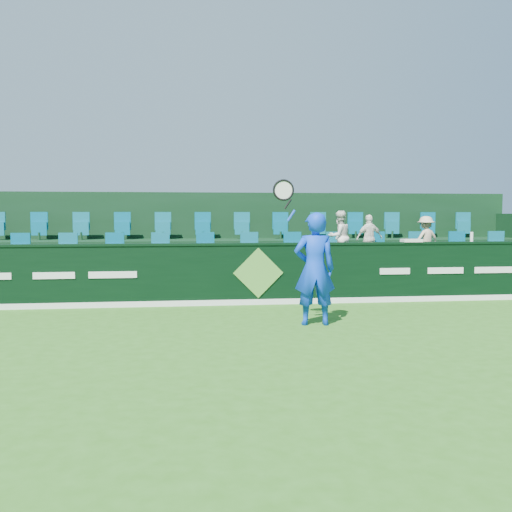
{
  "coord_description": "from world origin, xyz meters",
  "views": [
    {
      "loc": [
        -1.6,
        -8.36,
        1.96
      ],
      "look_at": [
        -0.19,
        2.8,
        1.15
      ],
      "focal_mm": 40.0,
      "sensor_mm": 36.0,
      "label": 1
    }
  ],
  "objects": [
    {
      "name": "stand_tier_front",
      "position": [
        0.0,
        5.1,
        0.4
      ],
      "size": [
        16.0,
        2.0,
        0.8
      ],
      "primitive_type": "cube",
      "color": "black",
      "rests_on": "ground"
    },
    {
      "name": "spectator_middle",
      "position": [
        2.91,
        5.12,
        1.39
      ],
      "size": [
        0.72,
        0.39,
        1.17
      ],
      "primitive_type": "imported",
      "rotation": [
        0.0,
        0.0,
        3.29
      ],
      "color": "white",
      "rests_on": "stand_tier_front"
    },
    {
      "name": "seat_row_back",
      "position": [
        0.0,
        7.3,
        1.6
      ],
      "size": [
        13.5,
        0.5,
        0.6
      ],
      "primitive_type": "cube",
      "color": "#0D6176",
      "rests_on": "stand_tier_back"
    },
    {
      "name": "spectator_right",
      "position": [
        4.35,
        5.12,
        1.37
      ],
      "size": [
        0.82,
        0.6,
        1.13
      ],
      "primitive_type": "imported",
      "rotation": [
        0.0,
        0.0,
        3.41
      ],
      "color": "beige",
      "rests_on": "stand_tier_front"
    },
    {
      "name": "spectator_left",
      "position": [
        2.15,
        5.12,
        1.43
      ],
      "size": [
        0.75,
        0.67,
        1.27
      ],
      "primitive_type": "imported",
      "rotation": [
        0.0,
        0.0,
        3.51
      ],
      "color": "white",
      "rests_on": "stand_tier_front"
    },
    {
      "name": "stand_rear",
      "position": [
        0.0,
        7.44,
        1.22
      ],
      "size": [
        16.0,
        4.1,
        2.6
      ],
      "color": "black",
      "rests_on": "ground"
    },
    {
      "name": "sponsor_hoarding",
      "position": [
        0.0,
        4.0,
        0.67
      ],
      "size": [
        16.0,
        0.25,
        1.35
      ],
      "color": "black",
      "rests_on": "ground"
    },
    {
      "name": "towel",
      "position": [
        3.52,
        4.0,
        1.38
      ],
      "size": [
        0.43,
        0.28,
        0.07
      ],
      "primitive_type": "cube",
      "color": "silver",
      "rests_on": "sponsor_hoarding"
    },
    {
      "name": "seat_row_front",
      "position": [
        0.0,
        5.5,
        1.1
      ],
      "size": [
        13.5,
        0.5,
        0.6
      ],
      "primitive_type": "cube",
      "color": "#0D6176",
      "rests_on": "stand_tier_front"
    },
    {
      "name": "tennis_player",
      "position": [
        0.7,
        1.52,
        1.02
      ],
      "size": [
        1.23,
        0.54,
        2.65
      ],
      "color": "blue",
      "rests_on": "ground"
    },
    {
      "name": "ground",
      "position": [
        0.0,
        0.0,
        0.0
      ],
      "size": [
        60.0,
        60.0,
        0.0
      ],
      "primitive_type": "plane",
      "color": "#2D6818",
      "rests_on": "ground"
    },
    {
      "name": "drinks_bottle",
      "position": [
        4.96,
        4.0,
        1.46
      ],
      "size": [
        0.07,
        0.07,
        0.22
      ],
      "primitive_type": "cylinder",
      "color": "white",
      "rests_on": "sponsor_hoarding"
    },
    {
      "name": "stand_tier_back",
      "position": [
        0.0,
        7.0,
        0.65
      ],
      "size": [
        16.0,
        1.8,
        1.3
      ],
      "primitive_type": "cube",
      "color": "black",
      "rests_on": "ground"
    }
  ]
}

